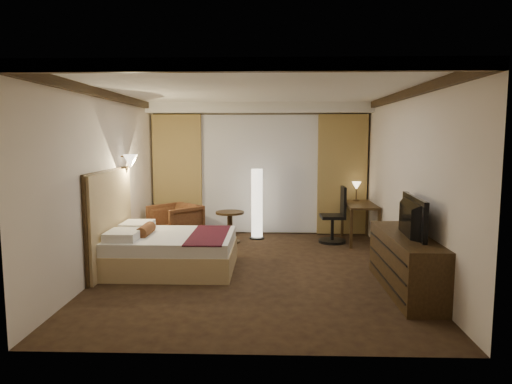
{
  "coord_description": "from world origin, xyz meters",
  "views": [
    {
      "loc": [
        0.23,
        -6.78,
        2.01
      ],
      "look_at": [
        0.0,
        0.4,
        1.15
      ],
      "focal_mm": 32.0,
      "sensor_mm": 36.0,
      "label": 1
    }
  ],
  "objects_px": {
    "side_table": "(230,227)",
    "desk": "(360,223)",
    "armchair": "(175,222)",
    "television": "(405,210)",
    "bed": "(173,252)",
    "dresser": "(405,263)",
    "floor_lamp": "(257,204)",
    "office_chair": "(333,215)"
  },
  "relations": [
    {
      "from": "side_table",
      "to": "desk",
      "type": "bearing_deg",
      "value": 2.52
    },
    {
      "from": "armchair",
      "to": "side_table",
      "type": "distance_m",
      "value": 1.05
    },
    {
      "from": "armchair",
      "to": "side_table",
      "type": "relative_size",
      "value": 1.37
    },
    {
      "from": "television",
      "to": "desk",
      "type": "bearing_deg",
      "value": 4.3
    },
    {
      "from": "bed",
      "to": "television",
      "type": "relative_size",
      "value": 1.62
    },
    {
      "from": "dresser",
      "to": "side_table",
      "type": "bearing_deg",
      "value": 133.19
    },
    {
      "from": "television",
      "to": "dresser",
      "type": "bearing_deg",
      "value": -86.11
    },
    {
      "from": "side_table",
      "to": "television",
      "type": "relative_size",
      "value": 0.52
    },
    {
      "from": "bed",
      "to": "desk",
      "type": "xyz_separation_m",
      "value": [
        3.21,
        1.94,
        0.1
      ]
    },
    {
      "from": "armchair",
      "to": "dresser",
      "type": "bearing_deg",
      "value": 6.89
    },
    {
      "from": "armchair",
      "to": "floor_lamp",
      "type": "bearing_deg",
      "value": 58.93
    },
    {
      "from": "floor_lamp",
      "to": "television",
      "type": "height_order",
      "value": "floor_lamp"
    },
    {
      "from": "bed",
      "to": "side_table",
      "type": "relative_size",
      "value": 3.09
    },
    {
      "from": "floor_lamp",
      "to": "television",
      "type": "xyz_separation_m",
      "value": [
        2.01,
        -3.06,
        0.38
      ]
    },
    {
      "from": "armchair",
      "to": "side_table",
      "type": "xyz_separation_m",
      "value": [
        1.04,
        0.09,
        -0.11
      ]
    },
    {
      "from": "bed",
      "to": "dresser",
      "type": "bearing_deg",
      "value": -15.1
    },
    {
      "from": "side_table",
      "to": "bed",
      "type": "bearing_deg",
      "value": -111.3
    },
    {
      "from": "bed",
      "to": "desk",
      "type": "bearing_deg",
      "value": 31.17
    },
    {
      "from": "dresser",
      "to": "desk",
      "type": "bearing_deg",
      "value": 91.01
    },
    {
      "from": "floor_lamp",
      "to": "dresser",
      "type": "xyz_separation_m",
      "value": [
        2.04,
        -3.06,
        -0.33
      ]
    },
    {
      "from": "side_table",
      "to": "office_chair",
      "type": "bearing_deg",
      "value": 1.74
    },
    {
      "from": "armchair",
      "to": "office_chair",
      "type": "bearing_deg",
      "value": 45.95
    },
    {
      "from": "dresser",
      "to": "floor_lamp",
      "type": "bearing_deg",
      "value": 123.64
    },
    {
      "from": "armchair",
      "to": "office_chair",
      "type": "relative_size",
      "value": 0.76
    },
    {
      "from": "office_chair",
      "to": "television",
      "type": "distance_m",
      "value": 2.88
    },
    {
      "from": "armchair",
      "to": "television",
      "type": "bearing_deg",
      "value": 6.66
    },
    {
      "from": "floor_lamp",
      "to": "desk",
      "type": "xyz_separation_m",
      "value": [
        1.99,
        -0.24,
        -0.33
      ]
    },
    {
      "from": "bed",
      "to": "desk",
      "type": "height_order",
      "value": "desk"
    },
    {
      "from": "side_table",
      "to": "television",
      "type": "distance_m",
      "value": 3.78
    },
    {
      "from": "office_chair",
      "to": "dresser",
      "type": "relative_size",
      "value": 0.56
    },
    {
      "from": "dresser",
      "to": "office_chair",
      "type": "bearing_deg",
      "value": 101.8
    },
    {
      "from": "armchair",
      "to": "floor_lamp",
      "type": "xyz_separation_m",
      "value": [
        1.55,
        0.44,
        0.29
      ]
    },
    {
      "from": "office_chair",
      "to": "television",
      "type": "relative_size",
      "value": 0.95
    },
    {
      "from": "floor_lamp",
      "to": "office_chair",
      "type": "distance_m",
      "value": 1.49
    },
    {
      "from": "bed",
      "to": "dresser",
      "type": "distance_m",
      "value": 3.38
    },
    {
      "from": "side_table",
      "to": "office_chair",
      "type": "distance_m",
      "value": 1.98
    },
    {
      "from": "bed",
      "to": "office_chair",
      "type": "xyz_separation_m",
      "value": [
        2.68,
        1.89,
        0.27
      ]
    },
    {
      "from": "side_table",
      "to": "office_chair",
      "type": "xyz_separation_m",
      "value": [
        1.97,
        0.06,
        0.24
      ]
    },
    {
      "from": "bed",
      "to": "dresser",
      "type": "xyz_separation_m",
      "value": [
        3.26,
        -0.88,
        0.11
      ]
    },
    {
      "from": "office_chair",
      "to": "floor_lamp",
      "type": "bearing_deg",
      "value": 167.54
    },
    {
      "from": "bed",
      "to": "office_chair",
      "type": "height_order",
      "value": "office_chair"
    },
    {
      "from": "armchair",
      "to": "bed",
      "type": "bearing_deg",
      "value": -36.42
    }
  ]
}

